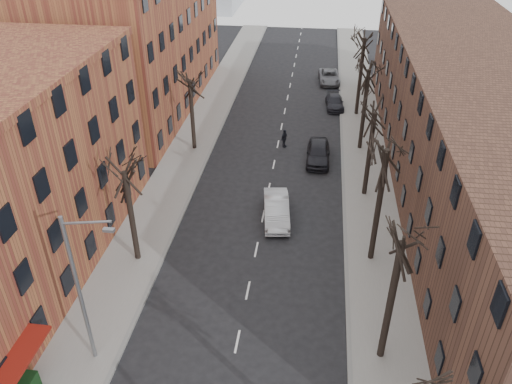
% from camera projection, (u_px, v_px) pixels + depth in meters
% --- Properties ---
extents(sidewalk_left, '(4.00, 90.00, 0.15)m').
position_uv_depth(sidewalk_left, '(193.00, 143.00, 47.20)').
color(sidewalk_left, gray).
rests_on(sidewalk_left, ground).
extents(sidewalk_right, '(4.00, 90.00, 0.15)m').
position_uv_depth(sidewalk_right, '(364.00, 153.00, 45.45)').
color(sidewalk_right, gray).
rests_on(sidewalk_right, ground).
extents(building_left_far, '(12.00, 28.00, 14.00)m').
position_uv_depth(building_left_far, '(134.00, 41.00, 51.94)').
color(building_left_far, brown).
rests_on(building_left_far, ground).
extents(building_right, '(12.00, 50.00, 10.00)m').
position_uv_depth(building_right, '(482.00, 133.00, 37.75)').
color(building_right, '#533426').
rests_on(building_right, ground).
extents(tree_right_b, '(5.20, 5.20, 10.80)m').
position_uv_depth(tree_right_b, '(380.00, 356.00, 26.22)').
color(tree_right_b, black).
rests_on(tree_right_b, ground).
extents(tree_right_c, '(5.20, 5.20, 11.60)m').
position_uv_depth(tree_right_c, '(370.00, 259.00, 32.94)').
color(tree_right_c, black).
rests_on(tree_right_c, ground).
extents(tree_right_d, '(5.20, 5.20, 10.00)m').
position_uv_depth(tree_right_d, '(364.00, 195.00, 39.65)').
color(tree_right_d, black).
rests_on(tree_right_d, ground).
extents(tree_right_e, '(5.20, 5.20, 10.80)m').
position_uv_depth(tree_right_e, '(359.00, 149.00, 46.37)').
color(tree_right_e, black).
rests_on(tree_right_e, ground).
extents(tree_right_f, '(5.20, 5.20, 11.60)m').
position_uv_depth(tree_right_f, '(356.00, 115.00, 53.09)').
color(tree_right_f, black).
rests_on(tree_right_f, ground).
extents(tree_left_a, '(5.20, 5.20, 9.50)m').
position_uv_depth(tree_left_a, '(138.00, 259.00, 32.92)').
color(tree_left_a, black).
rests_on(tree_left_a, ground).
extents(tree_left_b, '(5.20, 5.20, 9.50)m').
position_uv_depth(tree_left_b, '(195.00, 149.00, 46.35)').
color(tree_left_b, black).
rests_on(tree_left_b, ground).
extents(streetlight, '(2.45, 0.22, 9.03)m').
position_uv_depth(streetlight, '(81.00, 286.00, 23.47)').
color(streetlight, slate).
rests_on(streetlight, ground).
extents(silver_sedan, '(2.45, 5.28, 1.68)m').
position_uv_depth(silver_sedan, '(276.00, 210.00, 36.36)').
color(silver_sedan, '#B6B9BE').
rests_on(silver_sedan, ground).
extents(parked_car_near, '(2.03, 5.03, 1.71)m').
position_uv_depth(parked_car_near, '(318.00, 152.00, 43.91)').
color(parked_car_near, black).
rests_on(parked_car_near, ground).
extents(parked_car_mid, '(2.17, 4.60, 1.30)m').
position_uv_depth(parked_car_mid, '(335.00, 102.00, 54.40)').
color(parked_car_mid, black).
rests_on(parked_car_mid, ground).
extents(parked_car_far, '(2.82, 5.39, 1.45)m').
position_uv_depth(parked_car_far, '(329.00, 77.00, 61.13)').
color(parked_car_far, slate).
rests_on(parked_car_far, ground).
extents(pedestrian_crossing, '(0.82, 1.11, 1.76)m').
position_uv_depth(pedestrian_crossing, '(284.00, 138.00, 46.26)').
color(pedestrian_crossing, black).
rests_on(pedestrian_crossing, ground).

